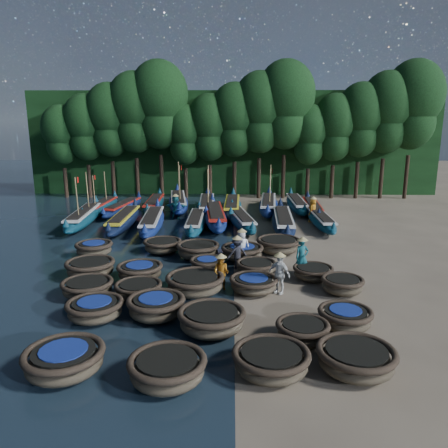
{
  "coord_description": "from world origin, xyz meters",
  "views": [
    {
      "loc": [
        -0.1,
        -21.09,
        7.2
      ],
      "look_at": [
        -0.57,
        3.71,
        1.3
      ],
      "focal_mm": 35.0,
      "sensor_mm": 36.0,
      "label": 1
    }
  ],
  "objects_px": {
    "coracle_7": "(212,320)",
    "long_boat_12": "(178,202)",
    "coracle_18": "(256,267)",
    "coracle_19": "(313,272)",
    "long_boat_17": "(312,208)",
    "long_boat_4": "(196,222)",
    "coracle_8": "(303,331)",
    "long_boat_11": "(154,204)",
    "fisherman_3": "(237,252)",
    "fisherman_5": "(176,207)",
    "coracle_12": "(195,283)",
    "long_boat_8": "(321,220)",
    "fisherman_0": "(242,245)",
    "coracle_4": "(356,359)",
    "coracle_5": "(95,309)",
    "long_boat_10": "(123,208)",
    "coracle_1": "(64,360)",
    "long_boat_6": "(241,220)",
    "coracle_17": "(207,264)",
    "long_boat_13": "(207,206)",
    "coracle_9": "(345,317)",
    "coracle_2": "(167,369)",
    "fisherman_6": "(313,209)",
    "long_boat_1": "(83,217)",
    "coracle_20": "(94,248)",
    "coracle_6": "(156,306)",
    "long_boat_7": "(283,222)",
    "coracle_10": "(87,287)",
    "long_boat_5": "(215,216)",
    "long_boat_9": "(101,207)",
    "coracle_15": "(90,268)",
    "coracle_24": "(279,245)",
    "coracle_11": "(139,289)",
    "long_boat_16": "(297,204)",
    "coracle_21": "(163,245)",
    "fisherman_4": "(279,273)",
    "coracle_22": "(198,250)",
    "fisherman_1": "(302,255)",
    "coracle_23": "(242,252)"
  },
  "relations": [
    {
      "from": "coracle_17",
      "to": "long_boat_13",
      "type": "height_order",
      "value": "long_boat_13"
    },
    {
      "from": "coracle_21",
      "to": "fisherman_4",
      "type": "height_order",
      "value": "fisherman_4"
    },
    {
      "from": "coracle_6",
      "to": "fisherman_3",
      "type": "distance_m",
      "value": 6.5
    },
    {
      "from": "coracle_24",
      "to": "fisherman_3",
      "type": "relative_size",
      "value": 1.64
    },
    {
      "from": "coracle_18",
      "to": "coracle_12",
      "type": "bearing_deg",
      "value": -137.44
    },
    {
      "from": "coracle_11",
      "to": "coracle_10",
      "type": "bearing_deg",
      "value": 176.14
    },
    {
      "from": "long_boat_7",
      "to": "long_boat_11",
      "type": "xyz_separation_m",
      "value": [
        -9.83,
        6.49,
        -0.07
      ]
    },
    {
      "from": "coracle_17",
      "to": "long_boat_12",
      "type": "relative_size",
      "value": 0.21
    },
    {
      "from": "coracle_18",
      "to": "coracle_19",
      "type": "relative_size",
      "value": 1.16
    },
    {
      "from": "long_boat_5",
      "to": "long_boat_10",
      "type": "height_order",
      "value": "long_boat_5"
    },
    {
      "from": "long_boat_8",
      "to": "fisherman_0",
      "type": "xyz_separation_m",
      "value": [
        -5.64,
        -7.8,
        0.42
      ]
    },
    {
      "from": "long_boat_13",
      "to": "long_boat_17",
      "type": "bearing_deg",
      "value": -6.27
    },
    {
      "from": "coracle_4",
      "to": "coracle_11",
      "type": "height_order",
      "value": "coracle_4"
    },
    {
      "from": "coracle_15",
      "to": "long_boat_13",
      "type": "height_order",
      "value": "long_boat_13"
    },
    {
      "from": "coracle_24",
      "to": "long_boat_13",
      "type": "distance_m",
      "value": 11.79
    },
    {
      "from": "coracle_11",
      "to": "coracle_15",
      "type": "xyz_separation_m",
      "value": [
        -2.78,
        2.42,
        0.09
      ]
    },
    {
      "from": "coracle_18",
      "to": "long_boat_5",
      "type": "bearing_deg",
      "value": 103.0
    },
    {
      "from": "long_boat_16",
      "to": "long_boat_4",
      "type": "bearing_deg",
      "value": -140.4
    },
    {
      "from": "fisherman_1",
      "to": "coracle_24",
      "type": "bearing_deg",
      "value": 85.83
    },
    {
      "from": "coracle_15",
      "to": "fisherman_4",
      "type": "distance_m",
      "value": 8.84
    },
    {
      "from": "fisherman_3",
      "to": "fisherman_5",
      "type": "relative_size",
      "value": 0.9
    },
    {
      "from": "coracle_7",
      "to": "long_boat_10",
      "type": "height_order",
      "value": "long_boat_10"
    },
    {
      "from": "coracle_4",
      "to": "long_boat_4",
      "type": "bearing_deg",
      "value": 109.54
    },
    {
      "from": "long_boat_17",
      "to": "long_boat_7",
      "type": "bearing_deg",
      "value": -116.08
    },
    {
      "from": "long_boat_1",
      "to": "coracle_20",
      "type": "bearing_deg",
      "value": -71.69
    },
    {
      "from": "coracle_9",
      "to": "coracle_12",
      "type": "relative_size",
      "value": 0.77
    },
    {
      "from": "long_boat_6",
      "to": "coracle_6",
      "type": "bearing_deg",
      "value": -113.24
    },
    {
      "from": "coracle_9",
      "to": "coracle_21",
      "type": "relative_size",
      "value": 0.88
    },
    {
      "from": "coracle_11",
      "to": "long_boat_16",
      "type": "bearing_deg",
      "value": 63.46
    },
    {
      "from": "coracle_5",
      "to": "coracle_24",
      "type": "height_order",
      "value": "coracle_24"
    },
    {
      "from": "coracle_2",
      "to": "fisherman_6",
      "type": "bearing_deg",
      "value": 69.31
    },
    {
      "from": "long_boat_9",
      "to": "coracle_15",
      "type": "bearing_deg",
      "value": -71.97
    },
    {
      "from": "coracle_19",
      "to": "coracle_1",
      "type": "bearing_deg",
      "value": -137.13
    },
    {
      "from": "coracle_4",
      "to": "coracle_5",
      "type": "relative_size",
      "value": 1.35
    },
    {
      "from": "long_boat_7",
      "to": "fisherman_3",
      "type": "relative_size",
      "value": 4.81
    },
    {
      "from": "coracle_15",
      "to": "long_boat_17",
      "type": "relative_size",
      "value": 0.35
    },
    {
      "from": "coracle_22",
      "to": "fisherman_6",
      "type": "xyz_separation_m",
      "value": [
        7.65,
        8.81,
        0.46
      ]
    },
    {
      "from": "coracle_12",
      "to": "fisherman_6",
      "type": "distance_m",
      "value": 15.55
    },
    {
      "from": "long_boat_6",
      "to": "fisherman_3",
      "type": "bearing_deg",
      "value": -102.3
    },
    {
      "from": "coracle_7",
      "to": "long_boat_12",
      "type": "relative_size",
      "value": 0.31
    },
    {
      "from": "coracle_10",
      "to": "long_boat_17",
      "type": "bearing_deg",
      "value": 53.4
    },
    {
      "from": "coracle_8",
      "to": "long_boat_11",
      "type": "xyz_separation_m",
      "value": [
        -8.75,
        21.79,
        0.1
      ]
    },
    {
      "from": "long_boat_17",
      "to": "long_boat_4",
      "type": "bearing_deg",
      "value": -147.12
    },
    {
      "from": "coracle_21",
      "to": "long_boat_7",
      "type": "bearing_deg",
      "value": 36.06
    },
    {
      "from": "coracle_12",
      "to": "fisherman_3",
      "type": "distance_m",
      "value": 3.8
    },
    {
      "from": "coracle_1",
      "to": "long_boat_6",
      "type": "distance_m",
      "value": 18.97
    },
    {
      "from": "long_boat_13",
      "to": "long_boat_8",
      "type": "bearing_deg",
      "value": -32.14
    },
    {
      "from": "coracle_19",
      "to": "long_boat_9",
      "type": "height_order",
      "value": "long_boat_9"
    },
    {
      "from": "coracle_22",
      "to": "coracle_23",
      "type": "bearing_deg",
      "value": -6.71
    },
    {
      "from": "coracle_18",
      "to": "long_boat_17",
      "type": "xyz_separation_m",
      "value": [
        5.12,
        13.74,
        0.15
      ]
    }
  ]
}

